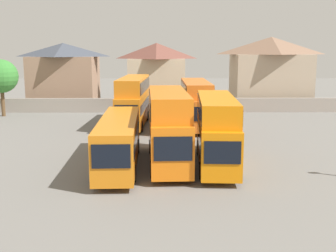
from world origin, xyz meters
name	(u,v)px	position (x,y,z in m)	size (l,w,h in m)	color
ground	(166,122)	(0.00, 18.00, 0.00)	(140.00, 140.00, 0.00)	slate
depot_boundary_wall	(166,105)	(0.00, 25.20, 0.90)	(56.00, 0.50, 1.80)	gray
bus_1	(119,139)	(-3.40, 0.00, 1.92)	(2.78, 11.96, 3.36)	orange
bus_2	(168,124)	(-0.01, 0.44, 2.89)	(2.96, 10.23, 5.14)	orange
bus_3	(216,127)	(3.30, 0.09, 2.70)	(2.97, 10.25, 4.79)	orange
bus_4	(133,99)	(-3.46, 15.69, 2.86)	(3.01, 11.35, 5.09)	orange
bus_5	(171,107)	(0.51, 15.38, 2.01)	(2.89, 11.86, 3.51)	orange
bus_6	(196,101)	(3.04, 14.89, 2.67)	(2.73, 10.93, 4.73)	orange
house_terrace_left	(64,74)	(-14.24, 31.40, 4.47)	(9.40, 7.43, 8.80)	#9E7A60
house_terrace_centre	(157,74)	(-1.25, 31.53, 4.49)	(8.09, 7.07, 8.81)	#C6B293
house_terrace_right	(270,71)	(14.56, 30.47, 4.90)	(10.80, 7.56, 9.63)	tan
tree_left_of_lot	(1,76)	(-19.60, 22.20, 4.77)	(3.98, 3.98, 6.80)	brown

